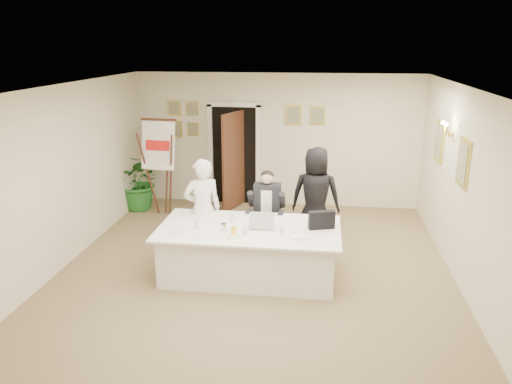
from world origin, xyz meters
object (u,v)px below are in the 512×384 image
object	(u,v)px
seated_man	(267,211)
paper_stack	(301,237)
conference_table	(249,251)
laptop_bag	(322,220)
standing_man	(203,209)
potted_palm	(140,181)
flip_chart	(162,172)
laptop	(263,218)
oj_glass	(233,231)
steel_jug	(223,227)
standing_woman	(316,196)

from	to	relation	value
seated_man	paper_stack	bearing A→B (deg)	-68.62
conference_table	laptop_bag	world-z (taller)	laptop_bag
standing_man	potted_palm	xyz separation A→B (m)	(-1.90, 2.26, -0.23)
standing_man	paper_stack	bearing A→B (deg)	127.37
flip_chart	potted_palm	distance (m)	0.74
standing_man	paper_stack	size ratio (longest dim) A/B	5.59
standing_man	laptop	size ratio (longest dim) A/B	4.43
paper_stack	oj_glass	distance (m)	0.96
oj_glass	steel_jug	distance (m)	0.22
paper_stack	oj_glass	size ratio (longest dim) A/B	2.29
laptop_bag	seated_man	bearing A→B (deg)	116.72
laptop_bag	steel_jug	bearing A→B (deg)	173.39
laptop	steel_jug	distance (m)	0.60
conference_table	seated_man	size ratio (longest dim) A/B	1.92
conference_table	laptop	size ratio (longest dim) A/B	7.14
laptop	oj_glass	distance (m)	0.54
standing_man	laptop	world-z (taller)	standing_man
standing_man	laptop	distance (m)	1.15
standing_woman	oj_glass	world-z (taller)	standing_woman
conference_table	standing_woman	bearing A→B (deg)	56.35
flip_chart	standing_man	size ratio (longest dim) A/B	1.17
laptop	laptop_bag	bearing A→B (deg)	3.54
paper_stack	oj_glass	bearing A→B (deg)	-178.43
flip_chart	standing_man	distance (m)	2.34
conference_table	standing_woman	size ratio (longest dim) A/B	1.56
seated_man	flip_chart	bearing A→B (deg)	142.66
standing_man	flip_chart	bearing A→B (deg)	-80.76
potted_palm	oj_glass	size ratio (longest dim) A/B	9.28
standing_woman	steel_jug	size ratio (longest dim) A/B	15.64
standing_man	standing_woman	world-z (taller)	standing_woman
conference_table	flip_chart	size ratio (longest dim) A/B	1.38
laptop	flip_chart	bearing A→B (deg)	134.58
flip_chart	potted_palm	bearing A→B (deg)	152.18
standing_woman	laptop	xyz separation A→B (m)	(-0.76, -1.36, 0.05)
paper_stack	steel_jug	size ratio (longest dim) A/B	2.70
laptop	steel_jug	world-z (taller)	laptop
flip_chart	steel_jug	size ratio (longest dim) A/B	17.67
standing_woman	potted_palm	xyz separation A→B (m)	(-3.69, 1.40, -0.26)
laptop	standing_woman	bearing A→B (deg)	61.93
paper_stack	conference_table	bearing A→B (deg)	159.18
standing_woman	steel_jug	xyz separation A→B (m)	(-1.30, -1.61, -0.03)
standing_woman	paper_stack	xyz separation A→B (m)	(-0.17, -1.72, -0.07)
conference_table	standing_man	world-z (taller)	standing_man
laptop	steel_jug	xyz separation A→B (m)	(-0.54, -0.25, -0.08)
laptop_bag	oj_glass	distance (m)	1.31
standing_woman	seated_man	bearing A→B (deg)	31.53
laptop	laptop_bag	world-z (taller)	laptop
conference_table	flip_chart	bearing A→B (deg)	130.41
standing_woman	laptop_bag	xyz separation A→B (m)	(0.11, -1.32, 0.05)
steel_jug	standing_man	bearing A→B (deg)	123.06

